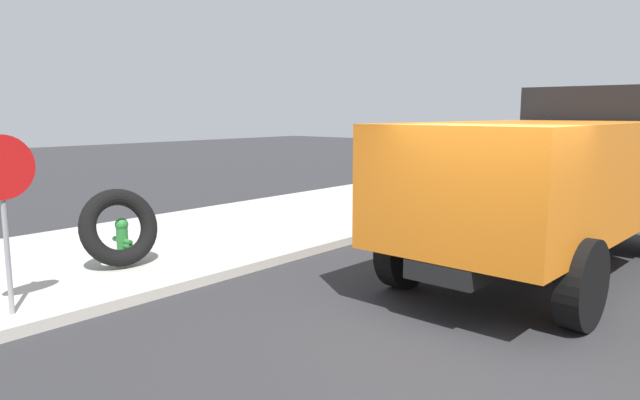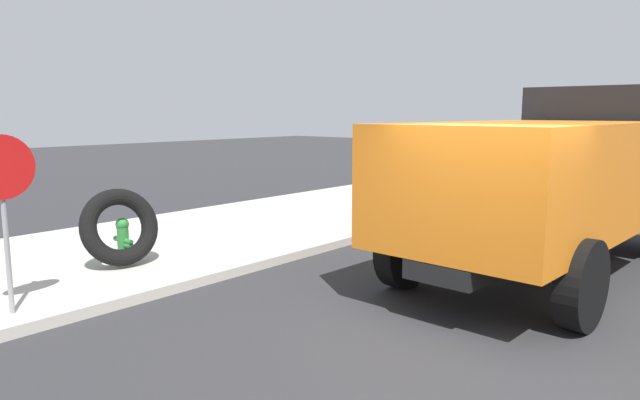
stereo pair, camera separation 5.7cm
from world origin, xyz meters
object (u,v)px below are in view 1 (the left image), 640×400
loose_tire (119,227)px  stop_sign (3,191)px  dump_truck_orange (559,171)px  fire_hydrant (123,238)px

loose_tire → stop_sign: (-2.01, -0.99, 0.87)m
loose_tire → dump_truck_orange: size_ratio=0.17×
dump_truck_orange → stop_sign: bearing=149.5°
fire_hydrant → stop_sign: 2.75m
loose_tire → stop_sign: size_ratio=0.57×
fire_hydrant → dump_truck_orange: (4.65, -5.25, 1.08)m
stop_sign → dump_truck_orange: dump_truck_orange is taller
loose_tire → fire_hydrant: bearing=51.7°
loose_tire → dump_truck_orange: (4.84, -5.02, 0.84)m
loose_tire → stop_sign: stop_sign is taller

